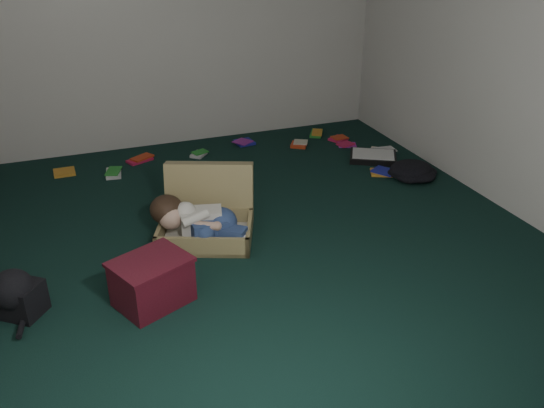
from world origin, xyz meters
TOP-DOWN VIEW (x-y plane):
  - floor at (0.00, 0.00)m, footprint 4.50×4.50m
  - wall_back at (0.00, 2.25)m, footprint 4.50×0.00m
  - wall_front at (0.00, -2.25)m, footprint 4.50×0.00m
  - wall_right at (2.00, 0.00)m, footprint 0.00×4.50m
  - suitcase at (-0.37, 0.23)m, footprint 0.87×0.86m
  - person at (-0.48, 0.10)m, footprint 0.65×0.54m
  - maroon_bin at (-0.92, -0.51)m, footprint 0.54×0.50m
  - backpack at (-1.70, -0.33)m, footprint 0.48×0.47m
  - clothing_pile at (1.70, 0.59)m, footprint 0.53×0.48m
  - paper_tray at (1.53, 1.08)m, footprint 0.55×0.51m
  - book_scatter at (0.54, 1.61)m, footprint 3.22×1.45m

SIDE VIEW (x-z plane):
  - floor at x=0.00m, z-range 0.00..0.00m
  - book_scatter at x=0.54m, z-range 0.00..0.02m
  - paper_tray at x=1.53m, z-range 0.00..0.06m
  - clothing_pile at x=1.70m, z-range 0.00..0.14m
  - backpack at x=-1.70m, z-range 0.00..0.23m
  - suitcase at x=-0.37m, z-range -0.10..0.39m
  - maroon_bin at x=-0.92m, z-range 0.00..0.31m
  - person at x=-0.48m, z-range 0.04..0.34m
  - wall_back at x=0.00m, z-range -0.95..3.55m
  - wall_front at x=0.00m, z-range -0.95..3.55m
  - wall_right at x=2.00m, z-range -0.95..3.55m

